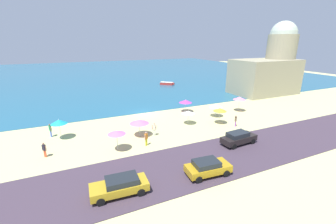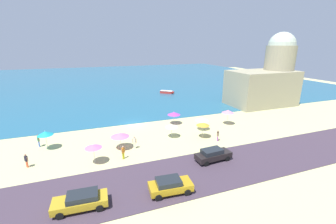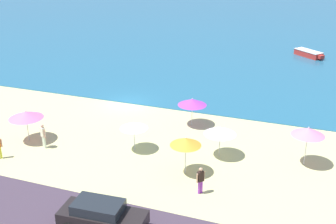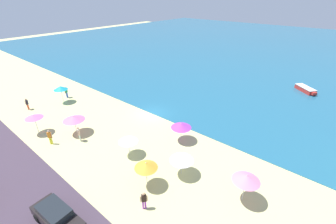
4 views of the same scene
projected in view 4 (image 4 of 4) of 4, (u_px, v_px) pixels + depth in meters
ground_plane at (152, 114)px, 30.84m from camera, size 160.00×160.00×0.00m
sea at (276, 47)px, 68.15m from camera, size 150.00×110.00×0.05m
coastal_road at (3, 193)px, 18.61m from camera, size 80.00×8.00×0.06m
beach_umbrella_0 at (34, 117)px, 25.62m from camera, size 1.99×1.99×2.46m
beach_umbrella_1 at (128, 140)px, 22.19m from camera, size 1.95×1.95×2.11m
beach_umbrella_2 at (181, 126)px, 24.38m from camera, size 2.25×2.25×2.27m
beach_umbrella_3 at (60, 88)px, 33.02m from camera, size 1.98×1.98×2.65m
beach_umbrella_4 at (74, 118)px, 25.68m from camera, size 2.47×2.47×2.35m
beach_umbrella_5 at (182, 158)px, 19.71m from camera, size 2.16×2.16×2.17m
beach_umbrella_6 at (146, 165)px, 18.37m from camera, size 1.95×1.95×2.53m
beach_umbrella_7 at (247, 178)px, 16.90m from camera, size 2.13×2.13×2.70m
bather_0 at (144, 200)px, 16.89m from camera, size 0.39×0.47×1.68m
bather_1 at (50, 136)px, 24.25m from camera, size 0.48×0.39×1.74m
bather_2 at (66, 92)px, 35.13m from camera, size 0.33×0.54×1.79m
bather_3 at (79, 133)px, 24.74m from camera, size 0.52×0.36×1.79m
bather_4 at (27, 103)px, 31.55m from camera, size 0.42×0.44×1.67m
parked_car_2 at (57, 216)px, 15.73m from camera, size 4.50×2.03×1.53m
skiff_nearshore at (306, 89)px, 37.50m from camera, size 3.74×3.37×0.76m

